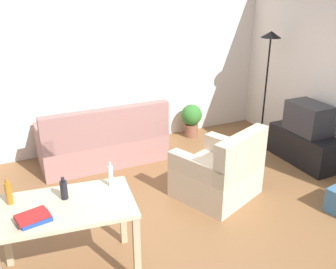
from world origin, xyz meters
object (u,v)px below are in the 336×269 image
armchair (220,173)px  bottle_dark (64,190)px  tv (308,118)px  tv_stand (304,147)px  potted_plant (191,118)px  bottle_clear (111,176)px  torchiere_lamp (269,57)px  desk (66,216)px  couch (103,143)px  book_stack (34,218)px  bottle_amber (9,193)px

armchair → bottle_dark: (-1.97, -0.49, 0.53)m
tv → tv_stand: bearing=90.0°
potted_plant → bottle_clear: (-2.14, -2.33, 0.54)m
torchiere_lamp → desk: 4.17m
couch → armchair: same height
bottle_dark → couch: bearing=65.8°
tv_stand → book_stack: book_stack is taller
torchiere_lamp → armchair: size_ratio=1.57×
tv → book_stack: size_ratio=2.05×
couch → bottle_clear: size_ratio=7.41×
potted_plant → bottle_clear: bottle_clear is taller
bottle_dark → book_stack: size_ratio=0.73×
couch → desk: couch is taller
desk → book_stack: bearing=-144.5°
potted_plant → armchair: bearing=-108.1°
tv_stand → bottle_dark: 3.76m
potted_plant → bottle_dark: 3.54m
desk → book_stack: (-0.27, -0.14, 0.15)m
bottle_dark → torchiere_lamp: bearing=25.9°
torchiere_lamp → bottle_amber: torchiere_lamp is taller
tv → book_stack: bearing=104.6°
couch → desk: (-0.95, -2.16, 0.34)m
torchiere_lamp → book_stack: size_ratio=6.20×
desk → bottle_dark: size_ratio=6.01×
potted_plant → bottle_amber: bearing=-143.4°
tv_stand → desk: bearing=103.5°
couch → torchiere_lamp: 2.94m
bottle_amber → potted_plant: bearing=36.6°
armchair → bottle_amber: bottle_amber is taller
tv → desk: bearing=103.5°
couch → bottle_dark: bottle_dark is taller
bottle_amber → tv: bearing=9.1°
couch → bottle_amber: (-1.37, -1.93, 0.56)m
tv_stand → torchiere_lamp: (0.00, 0.99, 1.17)m
tv_stand → book_stack: size_ratio=3.77×
armchair → bottle_dark: bottle_dark is taller
desk → bottle_dark: bottle_dark is taller
bottle_amber → bottle_dark: 0.46m
tv → torchiere_lamp: 1.22m
tv_stand → bottle_dark: bottle_dark is taller
torchiere_lamp → potted_plant: (-1.04, 0.61, -1.08)m
couch → tv: (2.71, -1.28, 0.39)m
book_stack → tv: bearing=14.6°
torchiere_lamp → bottle_amber: 4.42m
potted_plant → bottle_dark: size_ratio=2.68×
tv_stand → tv: bearing=-90.0°
tv_stand → tv: size_ratio=1.83×
torchiere_lamp → book_stack: bearing=-152.9°
bottle_dark → desk: bearing=-104.6°
bottle_clear → book_stack: 0.79m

